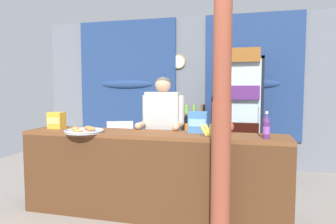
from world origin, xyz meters
TOP-DOWN VIEW (x-y plane):
  - ground_plane at (0.00, 1.11)m, footprint 7.24×7.24m
  - back_wall_curtained at (-0.01, 2.81)m, footprint 5.43×0.22m
  - stall_counter at (0.09, 0.35)m, footprint 2.84×0.49m
  - timber_post at (0.87, 0.04)m, footprint 0.19×0.17m
  - drink_fridge at (0.98, 2.19)m, footprint 0.69×0.74m
  - bottle_shelf_rack at (0.15, 2.52)m, footprint 0.48×0.28m
  - plastic_lawn_chair at (-0.84, 1.76)m, footprint 0.57×0.57m
  - shopkeeper at (0.10, 0.92)m, footprint 0.52×0.42m
  - soda_bottle_orange_soda at (0.84, 0.60)m, footprint 0.09×0.09m
  - soda_bottle_grape_soda at (1.26, 0.36)m, footprint 0.07×0.07m
  - snack_box_biscuit at (0.58, 0.57)m, footprint 0.20×0.12m
  - snack_box_choco_powder at (-1.09, 0.50)m, footprint 0.17×0.14m
  - pastry_tray at (-0.61, 0.28)m, footprint 0.42×0.42m
  - banana_bunch at (0.76, 0.34)m, footprint 0.27×0.06m

SIDE VIEW (x-z plane):
  - ground_plane at x=0.00m, z-range 0.00..0.00m
  - plastic_lawn_chair at x=-0.84m, z-range 0.06..0.92m
  - stall_counter at x=0.09m, z-range 0.10..1.02m
  - bottle_shelf_rack at x=0.15m, z-range 0.03..1.14m
  - pastry_tray at x=-0.61m, z-range 0.90..0.97m
  - shopkeeper at x=0.10m, z-range 0.20..1.72m
  - banana_bunch at x=0.76m, z-range 0.90..1.06m
  - snack_box_choco_powder at x=-1.09m, z-range 0.92..1.11m
  - soda_bottle_grape_soda at x=1.26m, z-range 0.90..1.16m
  - snack_box_biscuit at x=0.58m, z-range 0.92..1.14m
  - soda_bottle_orange_soda at x=0.84m, z-range 0.89..1.20m
  - drink_fridge at x=0.98m, z-range 0.10..2.06m
  - timber_post at x=0.87m, z-range -0.05..2.50m
  - back_wall_curtained at x=-0.01m, z-range 0.04..2.69m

